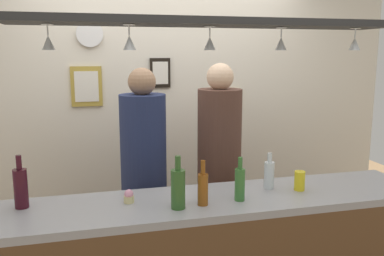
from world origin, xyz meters
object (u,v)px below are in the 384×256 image
bottle_beer_green_import (240,183)px  bottle_beer_amber_tall (203,188)px  drink_can (300,181)px  picture_frame_caricature (87,86)px  bottle_champagne_green (178,188)px  picture_frame_lower_pair (225,99)px  bottle_soda_clear (269,174)px  picture_frame_crest (160,73)px  person_right_brown_shirt (219,153)px  bottle_wine_dark_red (21,187)px  person_left_navy_shirt (144,160)px  wall_clock (90,34)px  cupcake (129,197)px

bottle_beer_green_import → bottle_beer_amber_tall: bearing=-175.7°
drink_can → picture_frame_caricature: picture_frame_caricature is taller
bottle_champagne_green → picture_frame_lower_pair: bearing=62.5°
bottle_soda_clear → picture_frame_caricature: (-1.09, 1.32, 0.47)m
picture_frame_caricature → picture_frame_crest: size_ratio=1.31×
picture_frame_caricature → person_right_brown_shirt: bearing=-34.4°
picture_frame_lower_pair → picture_frame_caricature: bearing=180.0°
bottle_beer_green_import → bottle_wine_dark_red: bottle_wine_dark_red is taller
bottle_champagne_green → bottle_beer_green_import: bearing=5.1°
picture_frame_lower_pair → person_left_navy_shirt: bearing=-142.2°
picture_frame_lower_pair → wall_clock: size_ratio=1.36×
bottle_champagne_green → drink_can: size_ratio=2.46×
bottle_beer_green_import → picture_frame_crest: 1.60m
bottle_champagne_green → picture_frame_crest: picture_frame_crest is taller
picture_frame_lower_pair → bottle_soda_clear: bearing=-96.6°
bottle_wine_dark_red → picture_frame_crest: picture_frame_crest is taller
bottle_soda_clear → picture_frame_lower_pair: bearing=83.4°
bottle_beer_amber_tall → bottle_beer_green_import: same height
person_right_brown_shirt → picture_frame_crest: 0.95m
bottle_wine_dark_red → picture_frame_lower_pair: 2.10m
bottle_beer_amber_tall → bottle_champagne_green: (-0.15, -0.02, 0.02)m
bottle_beer_green_import → bottle_soda_clear: bearing=31.8°
cupcake → picture_frame_lower_pair: 1.76m
bottle_champagne_green → cupcake: 0.31m
bottle_beer_amber_tall → picture_frame_crest: 1.60m
person_left_navy_shirt → wall_clock: (-0.34, 0.66, 0.94)m
cupcake → picture_frame_crest: picture_frame_crest is taller
person_left_navy_shirt → bottle_soda_clear: (0.71, -0.65, 0.03)m
bottle_champagne_green → bottle_soda_clear: (0.64, 0.19, -0.03)m
person_right_brown_shirt → cupcake: 1.04m
bottle_soda_clear → person_right_brown_shirt: bearing=100.2°
bottle_beer_green_import → drink_can: (0.43, 0.08, -0.04)m
person_left_navy_shirt → picture_frame_crest: 0.94m
person_left_navy_shirt → cupcake: size_ratio=22.08×
bottle_wine_dark_red → bottle_soda_clear: 1.48m
bottle_wine_dark_red → wall_clock: bearing=71.5°
bottle_champagne_green → bottle_soda_clear: 0.67m
wall_clock → person_right_brown_shirt: bearing=-35.4°
person_left_navy_shirt → picture_frame_crest: size_ratio=6.62×
person_left_navy_shirt → bottle_wine_dark_red: person_left_navy_shirt is taller
wall_clock → bottle_beer_amber_tall: bearing=-69.4°
bottle_wine_dark_red → bottle_soda_clear: size_ratio=1.30×
bottle_wine_dark_red → cupcake: 0.60m
picture_frame_caricature → bottle_soda_clear: bearing=-50.4°
cupcake → bottle_soda_clear: bearing=2.4°
bottle_beer_amber_tall → bottle_wine_dark_red: bottle_wine_dark_red is taller
bottle_champagne_green → bottle_soda_clear: bottle_champagne_green is taller
person_right_brown_shirt → bottle_soda_clear: 0.66m
bottle_wine_dark_red → picture_frame_caricature: picture_frame_caricature is taller
bottle_wine_dark_red → person_right_brown_shirt: bearing=24.5°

